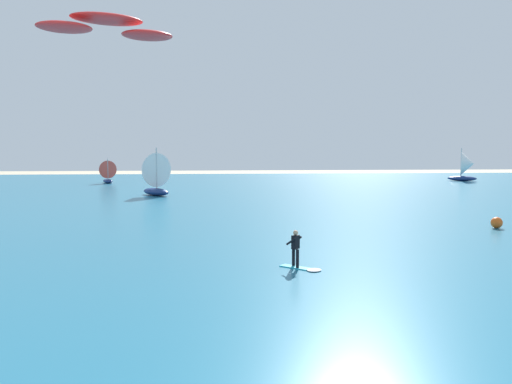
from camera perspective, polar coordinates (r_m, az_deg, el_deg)
name	(u,v)px	position (r m, az deg, el deg)	size (l,w,h in m)	color
ocean	(227,197)	(56.38, -3.08, -0.52)	(160.00, 90.00, 0.10)	#236B89
kitesurfer	(299,255)	(23.56, 4.61, -6.68)	(1.84, 1.71, 1.67)	#26B2CC
kite	(107,27)	(28.94, -15.55, 16.59)	(7.05, 4.71, 1.02)	red
sailboat_outermost	(107,171)	(79.37, -15.59, 2.13)	(2.87, 3.22, 3.59)	navy
sailboat_near_shore	(467,166)	(86.14, 21.49, 2.58)	(4.38, 3.92, 4.91)	navy
sailboat_heeled_over	(153,173)	(58.60, -10.95, 1.95)	(4.38, 4.58, 5.11)	navy
marker_buoy	(497,223)	(38.02, 24.22, -2.99)	(0.74, 0.74, 0.74)	#E55919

